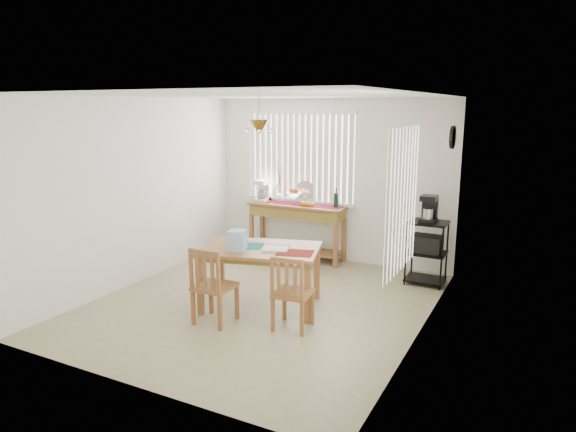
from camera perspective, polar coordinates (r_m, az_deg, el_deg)
The scene contains 10 objects.
ground at distance 6.68m, azimuth -2.96°, elevation -9.69°, with size 4.00×4.50×0.01m, color tan.
room_shell at distance 6.26m, azimuth -3.03°, elevation 4.92°, with size 4.20×4.70×2.70m.
sideboard at distance 8.38m, azimuth 1.06°, elevation -0.22°, with size 1.62×0.46×0.91m.
sideboard_items at distance 8.45m, azimuth -0.54°, elevation 2.43°, with size 1.54×0.39×0.70m.
wire_cart at distance 7.47m, azimuth 15.17°, elevation -3.29°, with size 0.53×0.43×0.91m.
cart_items at distance 7.36m, azimuth 15.41°, elevation 0.73°, with size 0.21×0.26×0.37m.
dining_table at distance 6.37m, azimuth -3.05°, elevation -4.29°, with size 1.63×1.28×0.76m.
table_items at distance 6.24m, azimuth -4.57°, elevation -2.95°, with size 1.19×0.54×0.24m.
chair_left at distance 6.00m, azimuth -8.37°, elevation -7.74°, with size 0.43×0.43×0.92m.
chair_right at distance 5.79m, azimuth 0.40°, elevation -8.57°, with size 0.44×0.44×0.88m.
Camera 1 is at (3.13, -5.36, 2.47)m, focal length 32.00 mm.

